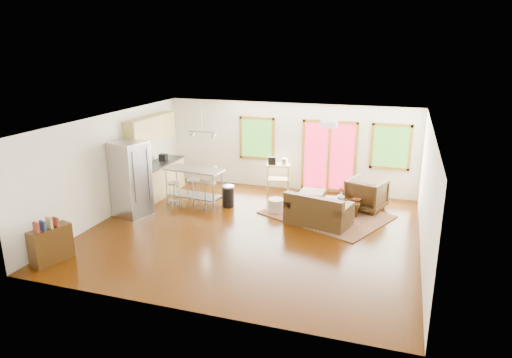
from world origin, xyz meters
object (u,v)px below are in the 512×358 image
(loveseat, at_px, (318,212))
(refrigerator, at_px, (131,179))
(rug, at_px, (326,215))
(armchair, at_px, (367,193))
(kitchen_cart, at_px, (277,168))
(island, at_px, (194,180))
(coffee_table, at_px, (342,202))
(ottoman, at_px, (312,199))

(loveseat, xyz_separation_m, refrigerator, (-4.64, -0.80, 0.64))
(rug, xyz_separation_m, armchair, (0.92, 0.75, 0.45))
(loveseat, relative_size, kitchen_cart, 1.56)
(refrigerator, bearing_deg, island, 60.59)
(coffee_table, distance_m, ottoman, 0.92)
(ottoman, distance_m, island, 3.24)
(loveseat, relative_size, refrigerator, 0.87)
(armchair, height_order, refrigerator, refrigerator)
(loveseat, relative_size, ottoman, 2.61)
(kitchen_cart, bearing_deg, rug, -40.31)
(refrigerator, relative_size, kitchen_cart, 1.79)
(rug, bearing_deg, loveseat, -98.10)
(coffee_table, height_order, kitchen_cart, kitchen_cart)
(ottoman, bearing_deg, coffee_table, -22.13)
(rug, bearing_deg, island, -175.15)
(ottoman, xyz_separation_m, kitchen_cart, (-1.23, 0.89, 0.52))
(rug, height_order, armchair, armchair)
(rug, distance_m, refrigerator, 5.06)
(loveseat, relative_size, island, 1.00)
(rug, relative_size, island, 1.72)
(loveseat, distance_m, armchair, 1.79)
(coffee_table, bearing_deg, loveseat, -116.06)
(rug, height_order, kitchen_cart, kitchen_cart)
(kitchen_cart, bearing_deg, loveseat, -53.26)
(island, relative_size, kitchen_cart, 1.55)
(rug, height_order, island, island)
(loveseat, distance_m, refrigerator, 4.75)
(refrigerator, bearing_deg, coffee_table, 33.36)
(island, bearing_deg, ottoman, 15.86)
(rug, bearing_deg, coffee_table, 32.40)
(coffee_table, bearing_deg, island, -172.33)
(rug, xyz_separation_m, island, (-3.57, -0.30, 0.68))
(armchair, distance_m, ottoman, 1.45)
(loveseat, bearing_deg, island, -172.64)
(island, bearing_deg, armchair, 13.18)
(refrigerator, distance_m, island, 1.69)
(rug, xyz_separation_m, coffee_table, (0.36, 0.23, 0.31))
(loveseat, height_order, ottoman, loveseat)
(loveseat, xyz_separation_m, kitchen_cart, (-1.62, 2.17, 0.42))
(ottoman, height_order, kitchen_cart, kitchen_cart)
(ottoman, relative_size, refrigerator, 0.33)
(loveseat, distance_m, coffee_table, 1.04)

